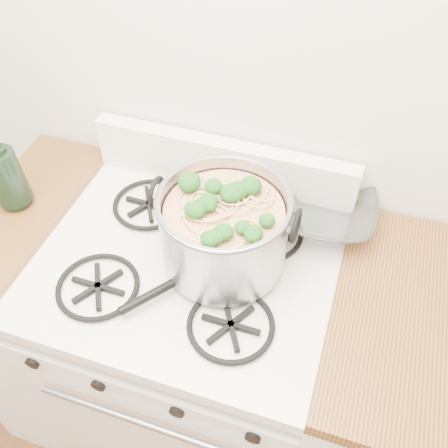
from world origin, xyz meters
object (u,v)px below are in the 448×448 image
gas_range (193,352)px  stock_pot (224,230)px  glass_bowl (323,215)px  bottle (4,169)px  spatula (212,262)px

gas_range → stock_pot: size_ratio=2.67×
gas_range → glass_bowl: glass_bowl is taller
stock_pot → bottle: bearing=179.5°
spatula → bottle: bearing=-147.1°
bottle → gas_range: bearing=-18.8°
gas_range → glass_bowl: 0.63m
gas_range → stock_pot: 0.60m
spatula → glass_bowl: (0.23, 0.24, 0.00)m
stock_pot → bottle: bottle is taller
glass_bowl → bottle: 0.85m
stock_pot → spatula: (-0.02, -0.03, -0.09)m
gas_range → stock_pot: stock_pot is taller
gas_range → bottle: bearing=176.1°
spatula → bottle: bottle is taller
spatula → bottle: 0.60m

